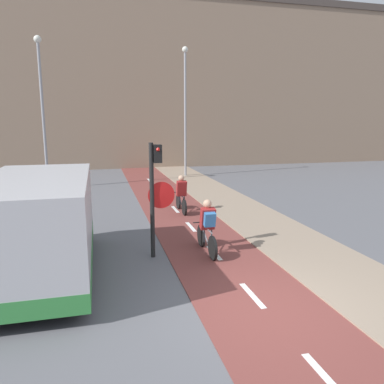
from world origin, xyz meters
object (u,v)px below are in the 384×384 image
Objects in this scene: cyclist_near at (207,228)px; street_lamp_sidewalk at (185,100)px; street_lamp_far at (42,99)px; cyclist_far at (181,195)px; traffic_light_pole at (155,187)px; van at (39,229)px.

street_lamp_sidewalk is at bearing 79.13° from cyclist_near.
cyclist_near is (5.18, -11.12, -3.78)m from street_lamp_far.
cyclist_near is (-2.62, -13.62, -3.94)m from street_lamp_sidewalk.
street_lamp_sidewalk reaches higher than cyclist_near.
street_lamp_sidewalk is 10.19m from cyclist_far.
traffic_light_pole reaches higher than cyclist_near.
van reaches higher than cyclist_far.
van is (-2.67, -0.60, -0.70)m from traffic_light_pole.
street_lamp_sidewalk is at bearing 75.84° from cyclist_far.
street_lamp_sidewalk is 4.72× the size of cyclist_far.
street_lamp_far is 12.83m from cyclist_near.
cyclist_near reaches higher than cyclist_far.
traffic_light_pole is 11.96m from street_lamp_far.
street_lamp_far is (-3.86, 11.01, 2.67)m from traffic_light_pole.
street_lamp_sidewalk is 4.62× the size of cyclist_near.
street_lamp_sidewalk is 15.97m from van.
traffic_light_pole is 1.77× the size of cyclist_far.
street_lamp_far is at bearing -162.18° from street_lamp_sidewalk.
cyclist_far is at bearing 85.93° from cyclist_near.
cyclist_far is (5.50, -6.59, -3.82)m from street_lamp_far.
van is (1.19, -11.61, -3.37)m from street_lamp_far.
van is (-6.60, -14.11, -3.53)m from street_lamp_sidewalk.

